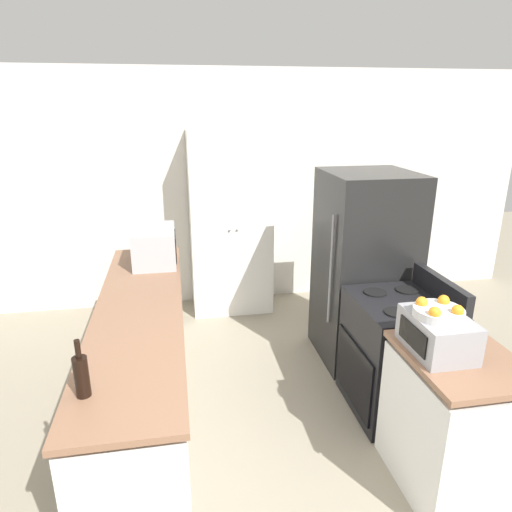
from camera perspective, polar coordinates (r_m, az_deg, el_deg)
wall_back at (r=5.20m, az=-3.17°, el=8.21°), size 7.00×0.06×2.60m
counter_left at (r=3.51m, az=-13.85°, el=-12.97°), size 0.60×2.72×0.89m
counter_right at (r=3.10m, az=23.24°, el=-18.73°), size 0.60×0.74×0.89m
pantry_cabinet at (r=4.97m, az=-3.21°, el=4.09°), size 0.87×0.52×1.99m
stove at (r=3.63m, az=17.13°, el=-11.72°), size 0.66×0.73×1.05m
refrigerator at (r=4.13m, az=13.31°, el=-1.53°), size 0.76×0.78×1.70m
microwave at (r=4.10m, az=-12.56°, el=1.25°), size 0.37×0.53×0.31m
wine_bottle at (r=2.40m, az=-20.99°, el=-13.73°), size 0.07×0.07×0.30m
toaster_oven at (r=2.81m, az=21.73°, el=-9.03°), size 0.31×0.41×0.22m
fruit_bowl at (r=2.74m, az=21.86°, el=-6.42°), size 0.28×0.28×0.09m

